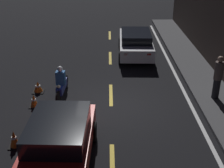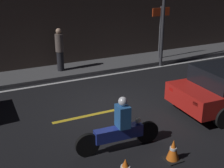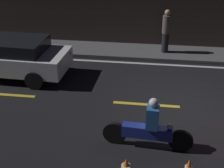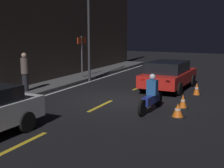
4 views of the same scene
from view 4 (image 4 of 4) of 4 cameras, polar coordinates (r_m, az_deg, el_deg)
ground_plane at (r=13.02m, az=-0.11°, el=-3.06°), size 56.00×56.00×0.00m
raised_curb at (r=15.24m, az=-14.60°, el=-1.19°), size 28.00×1.66×0.14m
building_front at (r=15.61m, az=-17.89°, el=9.51°), size 28.00×0.30×5.88m
lane_dash_b at (r=8.57m, az=-16.18°, el=-10.50°), size 2.00×0.14×0.01m
lane_dash_c at (r=12.15m, az=-2.12°, el=-4.01°), size 2.00×0.14×0.01m
lane_dash_d at (r=16.19m, az=5.15°, el=-0.49°), size 2.00×0.14×0.01m
lane_dash_e at (r=20.43m, az=9.45°, el=1.61°), size 2.00×0.14×0.01m
lane_solid_kerb at (r=14.59m, az=-11.31°, el=-1.81°), size 25.20×0.14×0.01m
taxi_red at (r=15.57m, az=10.33°, el=1.73°), size 4.21×2.04×1.40m
motorcycle at (r=11.36m, az=7.18°, el=-2.24°), size 2.17×0.38×1.36m
traffic_cone_near at (r=10.78m, az=11.93°, el=-4.80°), size 0.48×0.48×0.48m
traffic_cone_mid at (r=12.03m, az=12.85°, el=-3.17°), size 0.38×0.38×0.53m
traffic_cone_far at (r=14.51m, az=15.23°, el=-0.92°), size 0.38×0.38×0.58m
pedestrian at (r=14.74m, az=-15.66°, el=2.21°), size 0.34×0.34×1.76m
shop_sign at (r=18.34m, az=-5.55°, el=6.47°), size 0.90×0.08×2.40m
street_lamp at (r=17.65m, az=-4.28°, el=10.94°), size 0.28×0.28×5.76m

